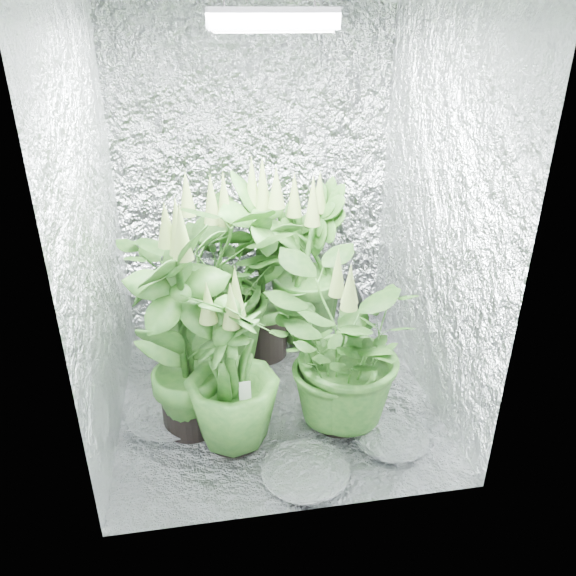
# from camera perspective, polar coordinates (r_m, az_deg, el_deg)

# --- Properties ---
(ground) EXTENTS (1.60, 1.60, 0.00)m
(ground) POSITION_cam_1_polar(r_m,az_deg,el_deg) (3.08, -1.33, -10.67)
(ground) COLOR silver
(ground) RESTS_ON ground
(walls) EXTENTS (1.62, 1.62, 2.00)m
(walls) POSITION_cam_1_polar(r_m,az_deg,el_deg) (2.61, -1.55, 7.16)
(walls) COLOR silver
(walls) RESTS_ON ground
(grow_lamp) EXTENTS (0.50, 0.30, 0.22)m
(grow_lamp) POSITION_cam_1_polar(r_m,az_deg,el_deg) (2.46, -1.81, 25.63)
(grow_lamp) COLOR gray
(grow_lamp) RESTS_ON ceiling
(plant_a) EXTENTS (1.11, 1.11, 1.12)m
(plant_a) POSITION_cam_1_polar(r_m,az_deg,el_deg) (3.12, -7.52, 1.04)
(plant_a) COLOR black
(plant_a) RESTS_ON ground
(plant_b) EXTENTS (0.78, 0.78, 1.16)m
(plant_b) POSITION_cam_1_polar(r_m,az_deg,el_deg) (3.16, -2.83, 1.58)
(plant_b) COLOR black
(plant_b) RESTS_ON ground
(plant_c) EXTENTS (0.68, 0.68, 1.06)m
(plant_c) POSITION_cam_1_polar(r_m,az_deg,el_deg) (3.35, 2.11, 2.18)
(plant_c) COLOR black
(plant_c) RESTS_ON ground
(plant_d) EXTENTS (0.62, 0.62, 0.87)m
(plant_d) POSITION_cam_1_polar(r_m,az_deg,el_deg) (2.58, -5.78, -8.48)
(plant_d) COLOR black
(plant_d) RESTS_ON ground
(plant_e) EXTENTS (0.83, 0.83, 0.90)m
(plant_e) POSITION_cam_1_polar(r_m,az_deg,el_deg) (2.66, 5.52, -6.36)
(plant_e) COLOR black
(plant_e) RESTS_ON ground
(plant_f) EXTENTS (0.79, 0.79, 1.16)m
(plant_f) POSITION_cam_1_polar(r_m,az_deg,el_deg) (2.61, -10.54, -4.38)
(plant_f) COLOR black
(plant_f) RESTS_ON ground
(circulation_fan) EXTENTS (0.16, 0.28, 0.33)m
(circulation_fan) POSITION_cam_1_polar(r_m,az_deg,el_deg) (3.63, 6.95, -2.11)
(circulation_fan) COLOR black
(circulation_fan) RESTS_ON ground
(plant_label) EXTENTS (0.06, 0.03, 0.09)m
(plant_label) POSITION_cam_1_polar(r_m,az_deg,el_deg) (2.61, -4.40, -10.38)
(plant_label) COLOR white
(plant_label) RESTS_ON plant_d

